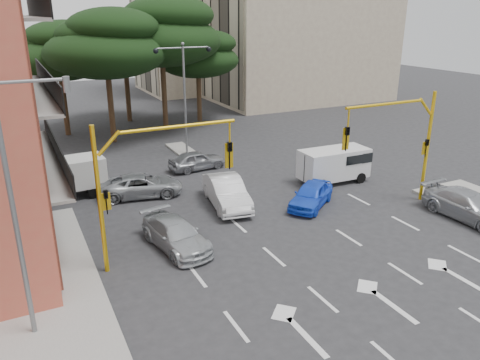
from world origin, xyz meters
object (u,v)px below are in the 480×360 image
object	(u,v)px
car_silver_cross_b	(197,160)
car_blue_compact	(311,195)
street_lamp_center	(184,79)
car_silver_wagon	(176,234)
car_silver_cross_a	(142,185)
street_lamp_left	(19,198)
signal_mast_right	(404,135)
van_white	(334,165)
box_truck_a	(65,179)
signal_mast_left	(144,173)
car_silver_parked	(469,206)
car_white_hatch	(226,192)

from	to	relation	value
car_silver_cross_b	car_blue_compact	bearing A→B (deg)	-164.74
street_lamp_center	car_silver_cross_b	size ratio (longest dim) A/B	2.08
car_silver_wagon	car_silver_cross_a	distance (m)	6.75
street_lamp_left	car_silver_cross_b	distance (m)	17.64
street_lamp_left	street_lamp_center	bearing A→B (deg)	56.41
signal_mast_right	van_white	world-z (taller)	signal_mast_right
car_silver_wagon	van_white	world-z (taller)	van_white
box_truck_a	van_white	bearing A→B (deg)	-110.14
signal_mast_right	street_lamp_center	xyz separation A→B (m)	(-6.80, 14.01, 1.54)
signal_mast_left	car_silver_parked	xyz separation A→B (m)	(15.50, -2.96, -3.19)
signal_mast_left	street_lamp_left	bearing A→B (deg)	-146.31
car_blue_compact	car_silver_parked	distance (m)	7.84
street_lamp_left	car_silver_cross_b	xyz separation A→B (m)	(10.67, 13.44, -4.09)
car_silver_parked	van_white	size ratio (longest dim) A/B	1.15
car_white_hatch	car_blue_compact	world-z (taller)	car_white_hatch
car_silver_parked	van_white	world-z (taller)	van_white
car_white_hatch	car_blue_compact	xyz separation A→B (m)	(4.01, -2.09, -0.13)
car_white_hatch	car_silver_cross_a	xyz separation A→B (m)	(-3.69, 3.40, -0.14)
street_lamp_left	street_lamp_center	world-z (taller)	street_lamp_left
signal_mast_right	car_white_hatch	world-z (taller)	signal_mast_right
car_blue_compact	car_silver_cross_b	bearing A→B (deg)	163.82
signal_mast_left	street_lamp_center	bearing A→B (deg)	64.09
signal_mast_right	car_silver_parked	xyz separation A→B (m)	(1.90, -2.96, -3.19)
car_silver_wagon	box_truck_a	bearing A→B (deg)	103.97
signal_mast_left	car_silver_cross_a	bearing A→B (deg)	77.26
signal_mast_right	van_white	distance (m)	5.39
street_lamp_center	signal_mast_right	bearing A→B (deg)	-64.09
car_blue_compact	car_silver_cross_a	distance (m)	9.45
van_white	street_lamp_left	bearing A→B (deg)	-64.96
car_silver_cross_a	car_silver_cross_b	xyz separation A→B (m)	(4.51, 3.04, 0.00)
signal_mast_left	street_lamp_center	world-z (taller)	street_lamp_center
van_white	car_blue_compact	bearing A→B (deg)	-51.27
car_blue_compact	box_truck_a	size ratio (longest dim) A/B	0.84
car_silver_wagon	car_silver_parked	size ratio (longest dim) A/B	0.90
signal_mast_right	van_white	bearing A→B (deg)	100.22
street_lamp_center	car_white_hatch	world-z (taller)	street_lamp_center
car_silver_parked	box_truck_a	distance (m)	21.38
car_silver_wagon	van_white	xyz separation A→B (m)	(11.43, 3.85, 0.42)
signal_mast_left	car_silver_cross_a	world-z (taller)	signal_mast_left
signal_mast_right	car_silver_cross_b	xyz separation A→B (m)	(-7.42, 10.45, -3.25)
street_lamp_left	box_truck_a	distance (m)	12.75
car_blue_compact	car_silver_parked	size ratio (longest dim) A/B	0.79
street_lamp_center	signal_mast_left	bearing A→B (deg)	-115.91
car_silver_cross_b	car_white_hatch	bearing A→B (deg)	167.50
car_silver_wagon	car_silver_cross_b	xyz separation A→B (m)	(4.82, 9.78, 0.01)
car_silver_wagon	box_truck_a	xyz separation A→B (m)	(-3.56, 8.35, 0.48)
street_lamp_left	car_silver_parked	bearing A→B (deg)	0.09
van_white	signal_mast_left	bearing A→B (deg)	-69.00
signal_mast_left	signal_mast_right	bearing A→B (deg)	0.00
car_white_hatch	car_silver_wagon	bearing A→B (deg)	-130.86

